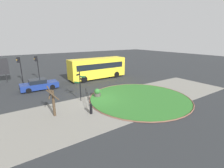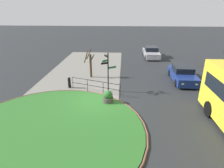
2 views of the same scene
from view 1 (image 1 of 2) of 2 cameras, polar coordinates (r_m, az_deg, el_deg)
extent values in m
plane|color=#282B2D|center=(18.01, -4.85, -5.33)|extent=(120.00, 120.00, 0.00)
cube|color=gray|center=(16.23, -0.92, -7.66)|extent=(32.00, 7.53, 0.02)
cylinder|color=#2D6B28|center=(18.47, 9.45, -4.78)|extent=(10.80, 10.80, 0.10)
torus|color=brown|center=(18.47, 9.45, -4.77)|extent=(11.11, 11.11, 0.11)
cylinder|color=black|center=(17.32, -10.99, -0.96)|extent=(0.09, 0.09, 3.13)
sphere|color=black|center=(16.94, -11.28, 4.29)|extent=(0.10, 0.10, 0.10)
cube|color=black|center=(16.74, -11.77, 3.18)|extent=(0.44, 0.33, 0.15)
cube|color=#195128|center=(16.95, -10.15, 2.50)|extent=(0.44, 0.39, 0.15)
cube|color=black|center=(16.91, -10.30, 1.68)|extent=(0.29, 0.49, 0.15)
cube|color=#195128|center=(17.42, -12.09, 0.56)|extent=(0.38, 0.59, 0.15)
cylinder|color=black|center=(14.63, -7.31, -8.84)|extent=(0.25, 0.25, 0.80)
sphere|color=black|center=(14.46, -7.37, -7.25)|extent=(0.23, 0.23, 0.23)
cube|color=black|center=(16.72, -8.42, -3.40)|extent=(1.46, 4.06, 0.03)
cube|color=black|center=(16.88, -8.35, -4.88)|extent=(1.46, 4.06, 0.03)
cylinder|color=black|center=(18.91, -9.10, -2.80)|extent=(0.04, 0.04, 1.02)
cylinder|color=black|center=(17.56, -8.62, -4.23)|extent=(0.04, 0.04, 1.02)
cylinder|color=black|center=(16.23, -8.05, -5.91)|extent=(0.04, 0.04, 1.02)
cylinder|color=black|center=(14.92, -7.38, -7.88)|extent=(0.04, 0.04, 1.02)
cube|color=yellow|center=(26.91, -5.11, 5.66)|extent=(9.35, 2.55, 3.02)
cube|color=black|center=(27.94, -6.42, 6.87)|extent=(8.22, 0.05, 0.88)
cube|color=black|center=(25.76, -3.74, 6.19)|extent=(8.22, 0.05, 0.88)
cube|color=black|center=(29.43, 2.89, 6.86)|extent=(0.03, 2.06, 1.10)
cube|color=black|center=(29.27, 2.92, 9.06)|extent=(0.03, 1.38, 0.28)
cylinder|color=black|center=(29.65, -1.12, 4.13)|extent=(1.00, 0.30, 1.00)
cylinder|color=black|center=(27.78, 1.51, 3.34)|extent=(1.00, 0.30, 1.00)
cylinder|color=black|center=(26.91, -11.82, 2.60)|extent=(1.00, 0.30, 1.00)
cylinder|color=black|center=(24.84, -9.73, 1.62)|extent=(1.00, 0.30, 1.00)
cube|color=navy|center=(23.13, -23.94, -0.49)|extent=(4.56, 1.93, 0.72)
cube|color=black|center=(22.96, -24.55, 0.91)|extent=(2.02, 1.66, 0.50)
cube|color=#EAEACC|center=(24.06, -18.87, 0.71)|extent=(0.02, 0.20, 0.12)
cube|color=#EAEACC|center=(23.02, -18.17, 0.12)|extent=(0.02, 0.20, 0.12)
cylinder|color=black|center=(24.22, -20.97, -0.02)|extent=(0.64, 0.23, 0.64)
cylinder|color=black|center=(22.63, -20.04, -0.98)|extent=(0.64, 0.23, 0.64)
cylinder|color=black|center=(23.84, -27.52, -1.01)|extent=(0.64, 0.23, 0.64)
cylinder|color=black|center=(22.23, -27.04, -2.07)|extent=(0.64, 0.23, 0.64)
cylinder|color=black|center=(27.96, -24.29, 4.96)|extent=(0.11, 0.11, 3.80)
cube|color=black|center=(27.76, -25.07, 7.97)|extent=(0.30, 0.30, 0.78)
sphere|color=black|center=(27.74, -25.44, 8.43)|extent=(0.16, 0.16, 0.16)
sphere|color=#F2A519|center=(27.76, -25.38, 7.93)|extent=(0.16, 0.16, 0.16)
sphere|color=black|center=(27.79, -25.32, 7.44)|extent=(0.16, 0.16, 0.16)
cylinder|color=black|center=(27.06, -29.04, 4.11)|extent=(0.11, 0.11, 3.86)
cube|color=black|center=(26.86, -29.91, 7.26)|extent=(0.29, 0.29, 0.78)
sphere|color=black|center=(26.84, -30.30, 7.73)|extent=(0.16, 0.16, 0.16)
sphere|color=#F2A519|center=(26.86, -30.23, 7.22)|extent=(0.16, 0.16, 0.16)
sphere|color=black|center=(26.89, -30.16, 6.71)|extent=(0.16, 0.16, 0.16)
cylinder|color=black|center=(29.11, -33.02, 2.82)|extent=(0.12, 0.12, 2.45)
cylinder|color=#47423D|center=(18.72, -5.19, -3.82)|extent=(0.77, 0.77, 0.43)
sphere|color=#286028|center=(18.58, -5.22, -2.58)|extent=(0.66, 0.66, 0.66)
cylinder|color=#423323|center=(14.71, -19.65, -6.37)|extent=(0.22, 0.22, 2.30)
cylinder|color=#423323|center=(13.99, -19.93, -3.61)|extent=(0.96, 0.32, 1.03)
cylinder|color=#423323|center=(14.14, -20.67, -2.51)|extent=(0.48, 0.54, 0.97)
cylinder|color=#423323|center=(14.57, -20.78, -3.43)|extent=(0.47, 0.48, 0.72)
camera|label=2|loc=(26.45, 17.81, 14.99)|focal=30.35mm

